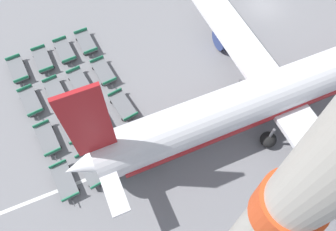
% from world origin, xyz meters
% --- Properties ---
extents(ground_plane, '(500.00, 500.00, 0.00)m').
position_xyz_m(ground_plane, '(0.00, 0.00, 0.00)').
color(ground_plane, gray).
extents(airplane, '(33.00, 39.22, 12.03)m').
position_xyz_m(airplane, '(12.31, -5.96, 3.22)').
color(airplane, white).
rests_on(airplane, ground_plane).
extents(baggage_dolly_row_near_col_a, '(3.95, 1.80, 0.92)m').
position_xyz_m(baggage_dolly_row_near_col_a, '(-1.24, -27.38, 0.48)').
color(baggage_dolly_row_near_col_a, slate).
rests_on(baggage_dolly_row_near_col_a, ground_plane).
extents(baggage_dolly_row_near_col_b, '(3.96, 1.88, 0.92)m').
position_xyz_m(baggage_dolly_row_near_col_b, '(3.00, -26.94, 0.48)').
color(baggage_dolly_row_near_col_b, slate).
rests_on(baggage_dolly_row_near_col_b, ground_plane).
extents(baggage_dolly_row_near_col_c, '(3.95, 1.83, 0.92)m').
position_xyz_m(baggage_dolly_row_near_col_c, '(7.43, -26.35, 0.48)').
color(baggage_dolly_row_near_col_c, slate).
rests_on(baggage_dolly_row_near_col_c, ground_plane).
extents(baggage_dolly_row_near_col_d, '(3.95, 1.80, 0.92)m').
position_xyz_m(baggage_dolly_row_near_col_d, '(11.74, -25.91, 0.48)').
color(baggage_dolly_row_near_col_d, slate).
rests_on(baggage_dolly_row_near_col_d, ground_plane).
extents(baggage_dolly_row_mid_a_col_a, '(3.93, 1.74, 0.92)m').
position_xyz_m(baggage_dolly_row_mid_a_col_a, '(-1.51, -24.86, 0.48)').
color(baggage_dolly_row_mid_a_col_a, slate).
rests_on(baggage_dolly_row_mid_a_col_a, ground_plane).
extents(baggage_dolly_row_mid_a_col_b, '(3.96, 1.87, 0.92)m').
position_xyz_m(baggage_dolly_row_mid_a_col_b, '(2.82, -24.55, 0.48)').
color(baggage_dolly_row_mid_a_col_b, slate).
rests_on(baggage_dolly_row_mid_a_col_b, ground_plane).
extents(baggage_dolly_row_mid_a_col_c, '(3.94, 1.77, 0.92)m').
position_xyz_m(baggage_dolly_row_mid_a_col_c, '(7.18, -24.12, 0.48)').
color(baggage_dolly_row_mid_a_col_c, slate).
rests_on(baggage_dolly_row_mid_a_col_c, ground_plane).
extents(baggage_dolly_row_mid_a_col_d, '(3.96, 1.91, 0.92)m').
position_xyz_m(baggage_dolly_row_mid_a_col_d, '(11.62, -23.66, 0.48)').
color(baggage_dolly_row_mid_a_col_d, slate).
rests_on(baggage_dolly_row_mid_a_col_d, ground_plane).
extents(baggage_dolly_row_mid_b_col_a, '(3.94, 1.79, 0.92)m').
position_xyz_m(baggage_dolly_row_mid_b_col_a, '(-1.82, -22.53, 0.48)').
color(baggage_dolly_row_mid_b_col_a, slate).
rests_on(baggage_dolly_row_mid_b_col_a, ground_plane).
extents(baggage_dolly_row_mid_b_col_b, '(3.96, 1.89, 0.92)m').
position_xyz_m(baggage_dolly_row_mid_b_col_b, '(2.65, -22.16, 0.48)').
color(baggage_dolly_row_mid_b_col_b, slate).
rests_on(baggage_dolly_row_mid_b_col_b, ground_plane).
extents(baggage_dolly_row_mid_b_col_c, '(3.96, 1.86, 0.92)m').
position_xyz_m(baggage_dolly_row_mid_b_col_c, '(6.94, -21.79, 0.48)').
color(baggage_dolly_row_mid_b_col_c, slate).
rests_on(baggage_dolly_row_mid_b_col_c, ground_plane).
extents(baggage_dolly_row_mid_b_col_d, '(3.96, 1.90, 0.92)m').
position_xyz_m(baggage_dolly_row_mid_b_col_d, '(11.24, -21.33, 0.48)').
color(baggage_dolly_row_mid_b_col_d, slate).
rests_on(baggage_dolly_row_mid_b_col_d, ground_plane).
extents(baggage_dolly_row_far_col_a, '(3.94, 1.76, 0.92)m').
position_xyz_m(baggage_dolly_row_far_col_a, '(-2.09, -20.22, 0.48)').
color(baggage_dolly_row_far_col_a, slate).
rests_on(baggage_dolly_row_far_col_a, ground_plane).
extents(baggage_dolly_row_far_col_b, '(3.95, 1.85, 0.92)m').
position_xyz_m(baggage_dolly_row_far_col_b, '(2.29, -19.69, 0.48)').
color(baggage_dolly_row_far_col_b, slate).
rests_on(baggage_dolly_row_far_col_b, ground_plane).
extents(baggage_dolly_row_far_col_c, '(3.96, 1.95, 0.92)m').
position_xyz_m(baggage_dolly_row_far_col_c, '(6.76, -19.22, 0.48)').
color(baggage_dolly_row_far_col_c, slate).
rests_on(baggage_dolly_row_far_col_c, ground_plane).
extents(baggage_dolly_row_far_col_d, '(3.93, 1.71, 0.92)m').
position_xyz_m(baggage_dolly_row_far_col_d, '(10.94, -18.78, 0.48)').
color(baggage_dolly_row_far_col_d, slate).
rests_on(baggage_dolly_row_far_col_d, ground_plane).
extents(stand_guidance_stripe, '(0.49, 38.68, 0.01)m').
position_xyz_m(stand_guidance_stripe, '(12.04, -14.22, 0.00)').
color(stand_guidance_stripe, white).
rests_on(stand_guidance_stripe, ground_plane).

